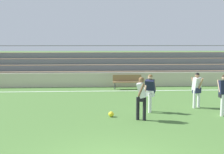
% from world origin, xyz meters
% --- Properties ---
extents(field_line_sideline, '(44.00, 0.12, 0.01)m').
position_xyz_m(field_line_sideline, '(0.00, 11.32, 0.00)').
color(field_line_sideline, white).
rests_on(field_line_sideline, ground).
extents(sideline_wall, '(48.00, 0.16, 0.94)m').
position_xyz_m(sideline_wall, '(0.00, 13.02, 0.47)').
color(sideline_wall, beige).
rests_on(sideline_wall, ground).
extents(bleacher_stand, '(19.53, 3.05, 2.68)m').
position_xyz_m(bleacher_stand, '(0.44, 15.12, 1.15)').
color(bleacher_stand, '#897051').
rests_on(bleacher_stand, ground).
extents(bench_far_right, '(1.80, 0.40, 0.90)m').
position_xyz_m(bench_far_right, '(1.55, 12.00, 0.55)').
color(bench_far_right, olive).
rests_on(bench_far_right, ground).
extents(player_dark_deep_cover, '(0.60, 0.51, 1.62)m').
position_xyz_m(player_dark_deep_cover, '(1.87, 5.82, 0.96)').
color(player_dark_deep_cover, white).
rests_on(player_dark_deep_cover, ground).
extents(player_white_overlapping, '(0.44, 0.51, 1.68)m').
position_xyz_m(player_white_overlapping, '(1.30, 4.53, 1.00)').
color(player_white_overlapping, black).
rests_on(player_white_overlapping, ground).
extents(player_dark_wide_right, '(0.45, 0.44, 1.68)m').
position_xyz_m(player_dark_wide_right, '(4.74, 5.04, 1.00)').
color(player_dark_wide_right, white).
rests_on(player_dark_wide_right, ground).
extents(player_white_on_ball, '(0.47, 0.60, 1.61)m').
position_xyz_m(player_white_on_ball, '(4.14, 6.53, 0.95)').
color(player_white_on_ball, white).
rests_on(player_white_on_ball, ground).
extents(soccer_ball, '(0.22, 0.22, 0.22)m').
position_xyz_m(soccer_ball, '(0.17, 5.09, 0.11)').
color(soccer_ball, yellow).
rests_on(soccer_ball, ground).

